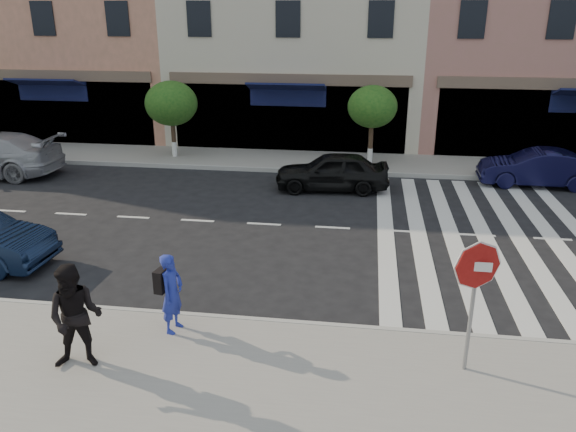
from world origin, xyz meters
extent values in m
plane|color=black|center=(0.00, 0.00, 0.00)|extent=(120.00, 120.00, 0.00)
cube|color=gray|center=(0.00, -3.75, 0.07)|extent=(60.00, 4.50, 0.15)
cube|color=gray|center=(0.00, 11.00, 0.07)|extent=(60.00, 3.00, 0.15)
cube|color=beige|center=(-0.50, 17.00, 5.50)|extent=(11.00, 9.00, 11.00)
cylinder|color=#473323|center=(-5.00, 10.80, 0.95)|extent=(0.18, 0.18, 1.60)
cylinder|color=silver|center=(-5.00, 10.80, 0.45)|extent=(0.20, 0.20, 0.60)
ellipsoid|color=#1A4B15|center=(-5.00, 10.80, 2.32)|extent=(2.10, 2.10, 1.79)
cylinder|color=#473323|center=(3.00, 10.80, 1.00)|extent=(0.18, 0.18, 1.71)
cylinder|color=silver|center=(3.00, 10.80, 0.45)|extent=(0.20, 0.20, 0.60)
ellipsoid|color=#1A4B15|center=(3.00, 10.80, 2.38)|extent=(1.90, 1.90, 1.62)
cylinder|color=gray|center=(4.67, -2.60, 1.22)|extent=(0.07, 0.07, 2.13)
cylinder|color=white|center=(4.67, -2.61, 2.09)|extent=(0.83, 0.03, 0.83)
cylinder|color=#9E1411|center=(4.67, -2.63, 2.09)|extent=(0.78, 0.04, 0.78)
cube|color=white|center=(4.67, -2.66, 2.09)|extent=(0.44, 0.03, 0.16)
imported|color=navy|center=(-0.60, -2.10, 0.93)|extent=(0.47, 0.63, 1.56)
imported|color=black|center=(-1.80, -3.42, 1.09)|extent=(1.04, 0.88, 1.87)
imported|color=black|center=(1.72, 7.60, 0.66)|extent=(3.96, 1.84, 1.31)
imported|color=black|center=(8.82, 9.10, 0.64)|extent=(3.95, 1.49, 1.29)
camera|label=1|loc=(2.84, -10.98, 5.90)|focal=35.00mm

